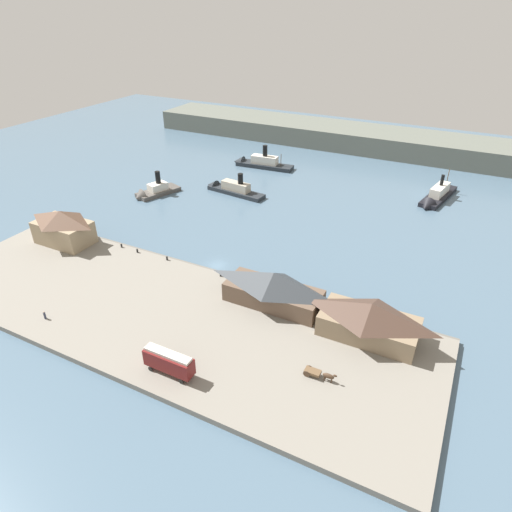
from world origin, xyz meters
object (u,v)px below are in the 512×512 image
Objects in this scene: ferry_shed_customs_shed at (370,320)px; ferry_near_quay at (153,192)px; mooring_post_center_west at (137,251)px; ferry_approaching_east at (258,163)px; horse_cart at (319,373)px; street_tram at (169,361)px; ferry_shed_east_terminal at (273,288)px; ferry_departing_north at (230,188)px; mooring_post_east at (121,246)px; mooring_post_center_east at (221,274)px; ferry_outer_harbor at (436,197)px; ferry_shed_central_terminal at (63,227)px; mooring_post_west at (167,258)px; pedestrian_near_west_shed at (45,315)px.

ferry_shed_customs_shed is 1.11× the size of ferry_near_quay.
ferry_approaching_east is (-3.75, 74.06, -0.12)m from mooring_post_center_west.
street_tram is at bearing -155.56° from horse_cart.
ferry_approaching_east reaches higher than ferry_near_quay.
ferry_shed_east_terminal is 64.32m from ferry_departing_north.
mooring_post_center_east is at bearing -0.18° from mooring_post_east.
ferry_departing_north is at bearing 33.18° from ferry_near_quay.
ferry_outer_harbor is (61.10, 70.30, -0.30)m from mooring_post_center_west.
ferry_shed_customs_shed is at bearing -25.24° from ferry_near_quay.
ferry_departing_north is (-0.38, 46.91, -0.25)m from mooring_post_center_west.
mooring_post_center_east is at bearing 165.33° from ferry_shed_east_terminal.
ferry_shed_central_terminal is 15.73m from mooring_post_east.
ferry_shed_central_terminal reaches higher than mooring_post_east.
ferry_outer_harbor is at bearing 24.24° from ferry_near_quay.
ferry_shed_east_terminal reaches higher than mooring_post_west.
horse_cart is (-4.48, -14.35, -2.76)m from ferry_shed_customs_shed.
ferry_near_quay is (-21.08, -13.78, -0.13)m from ferry_departing_north.
pedestrian_near_west_shed is at bearing -104.77° from mooring_post_west.
mooring_post_west is (-50.28, 5.23, -3.24)m from ferry_shed_customs_shed.
ferry_shed_customs_shed is 3.25× the size of horse_cart.
mooring_post_east is 36.65m from ferry_near_quay.
ferry_approaching_east is (-3.37, 27.15, 0.13)m from ferry_departing_north.
horse_cart is at bearing 10.27° from pedestrian_near_west_shed.
ferry_shed_east_terminal is at bearing -5.19° from mooring_post_east.
ferry_approaching_east is at bearing 92.90° from mooring_post_center_west.
mooring_post_center_west is (-23.99, -0.14, 0.00)m from mooring_post_center_east.
ferry_shed_east_terminal reaches higher than ferry_outer_harbor.
ferry_near_quay reaches higher than mooring_post_center_east.
mooring_post_center_west is at bearing 160.64° from horse_cart.
ferry_shed_customs_shed is at bearing -91.54° from ferry_outer_harbor.
ferry_shed_east_terminal is 2.26× the size of street_tram.
ferry_shed_east_terminal is at bearing -61.21° from ferry_approaching_east.
pedestrian_near_west_shed is at bearing -128.30° from mooring_post_center_east.
street_tram is at bearing -52.40° from mooring_post_west.
ferry_outer_harbor is 1.44× the size of ferry_near_quay.
mooring_post_center_east is 78.95m from ferry_approaching_east.
street_tram is at bearing -105.64° from ferry_shed_east_terminal.
pedestrian_near_west_shed is at bearing -49.68° from ferry_shed_central_terminal.
ferry_shed_customs_shed is (78.91, -0.60, -0.81)m from ferry_shed_central_terminal.
pedestrian_near_west_shed is 0.07× the size of ferry_outer_harbor.
ferry_near_quay is (-21.46, 33.13, -0.38)m from mooring_post_center_west.
street_tram is (51.67, -25.29, -1.92)m from ferry_shed_central_terminal.
ferry_approaching_east is (-58.33, 93.24, -0.60)m from horse_cart.
mooring_post_west is 14.10m from mooring_post_east.
ferry_outer_harbor reaches higher than mooring_post_center_east.
horse_cart is at bearing 24.44° from street_tram.
ferry_shed_customs_shed is at bearing -41.03° from ferry_departing_north.
ferry_shed_customs_shed reaches higher than mooring_post_east.
mooring_post_west is (28.63, 4.63, -4.05)m from ferry_shed_central_terminal.
street_tram is 0.55× the size of ferry_near_quay.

